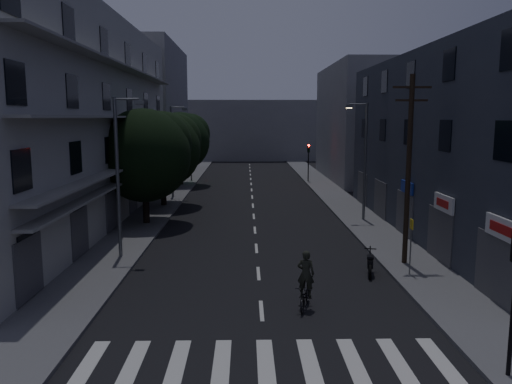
{
  "coord_description": "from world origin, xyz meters",
  "views": [
    {
      "loc": [
        -0.57,
        -15.79,
        7.15
      ],
      "look_at": [
        0.0,
        12.0,
        3.0
      ],
      "focal_mm": 35.0,
      "sensor_mm": 36.0,
      "label": 1
    }
  ],
  "objects_px": {
    "bus_stop_sign": "(411,236)",
    "motorcycle": "(370,264)",
    "cyclist": "(306,289)",
    "utility_pole": "(409,166)"
  },
  "relations": [
    {
      "from": "motorcycle",
      "to": "cyclist",
      "type": "relative_size",
      "value": 0.84
    },
    {
      "from": "utility_pole",
      "to": "bus_stop_sign",
      "type": "relative_size",
      "value": 3.56
    },
    {
      "from": "bus_stop_sign",
      "to": "motorcycle",
      "type": "bearing_deg",
      "value": 167.29
    },
    {
      "from": "cyclist",
      "to": "utility_pole",
      "type": "bearing_deg",
      "value": 60.62
    },
    {
      "from": "utility_pole",
      "to": "motorcycle",
      "type": "distance_m",
      "value": 5.03
    },
    {
      "from": "utility_pole",
      "to": "cyclist",
      "type": "distance_m",
      "value": 8.73
    },
    {
      "from": "bus_stop_sign",
      "to": "motorcycle",
      "type": "xyz_separation_m",
      "value": [
        -1.7,
        0.38,
        -1.4
      ]
    },
    {
      "from": "motorcycle",
      "to": "cyclist",
      "type": "bearing_deg",
      "value": -117.68
    },
    {
      "from": "motorcycle",
      "to": "cyclist",
      "type": "height_order",
      "value": "cyclist"
    },
    {
      "from": "utility_pole",
      "to": "motorcycle",
      "type": "relative_size",
      "value": 4.74
    }
  ]
}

